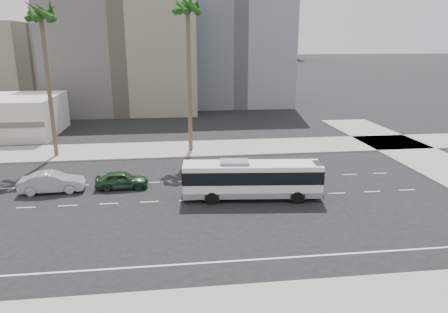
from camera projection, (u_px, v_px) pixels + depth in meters
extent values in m
plane|color=black|center=(227.00, 198.00, 32.21)|extent=(700.00, 700.00, 0.00)
cube|color=gray|center=(209.00, 148.00, 46.99)|extent=(120.00, 7.00, 0.15)
cube|color=#65625C|center=(124.00, 58.00, 71.32)|extent=(24.00, 18.00, 18.00)
cube|color=slate|center=(233.00, 35.00, 79.31)|extent=(20.00, 20.00, 26.00)
cube|color=beige|center=(173.00, 24.00, 264.80)|extent=(42.00, 42.00, 44.00)
cube|color=#54575B|center=(251.00, 1.00, 247.78)|extent=(26.00, 26.00, 70.00)
cube|color=#54575B|center=(279.00, 13.00, 280.77)|extent=(22.00, 22.00, 60.00)
cube|color=white|center=(252.00, 178.00, 31.84)|extent=(10.78, 3.37, 2.38)
cube|color=black|center=(252.00, 174.00, 31.75)|extent=(10.84, 3.44, 1.01)
cube|color=slate|center=(252.00, 191.00, 32.12)|extent=(10.80, 3.42, 0.46)
cube|color=slate|center=(235.00, 163.00, 31.33)|extent=(2.33, 1.67, 0.27)
cube|color=#262628|center=(315.00, 163.00, 32.15)|extent=(0.71, 1.69, 0.27)
cylinder|color=black|center=(298.00, 196.00, 31.44)|extent=(0.91, 0.27, 0.91)
cylinder|color=black|center=(290.00, 186.00, 33.68)|extent=(0.91, 0.27, 0.91)
cylinder|color=black|center=(214.00, 200.00, 30.67)|extent=(0.91, 0.27, 0.91)
cylinder|color=black|center=(211.00, 189.00, 32.90)|extent=(0.91, 0.27, 0.91)
imported|color=#213D26|center=(122.00, 180.00, 34.27)|extent=(1.79, 4.33, 1.47)
imported|color=#A2A2A9|center=(52.00, 182.00, 33.40)|extent=(2.02, 5.11, 1.65)
cylinder|color=brown|center=(189.00, 83.00, 43.94)|extent=(0.41, 0.41, 14.98)
cylinder|color=brown|center=(49.00, 90.00, 41.88)|extent=(0.45, 0.45, 14.21)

